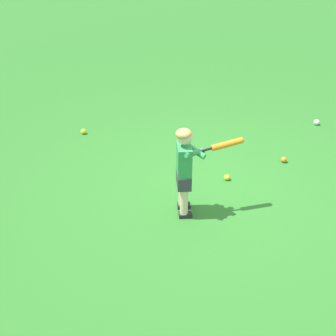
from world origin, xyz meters
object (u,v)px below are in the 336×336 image
at_px(play_ball_far_right, 284,160).
at_px(play_ball_by_bucket, 317,122).
at_px(play_ball_midfield, 227,177).
at_px(child_batter, 187,164).
at_px(play_ball_behind_batter, 83,131).

bearing_deg(play_ball_far_right, play_ball_by_bucket, 20.36).
bearing_deg(play_ball_midfield, child_batter, -165.33).
xyz_separation_m(play_ball_midfield, play_ball_behind_batter, (-0.95, 2.23, 0.00)).
distance_m(play_ball_midfield, play_ball_by_bucket, 2.26).
height_order(child_batter, play_ball_far_right, child_batter).
bearing_deg(play_ball_far_right, play_ball_behind_batter, 128.67).
height_order(play_ball_midfield, play_ball_by_bucket, play_ball_by_bucket).
xyz_separation_m(child_batter, play_ball_by_bucket, (3.07, 0.58, -0.60)).
distance_m(play_ball_far_right, play_ball_by_bucket, 1.38).
height_order(play_ball_far_right, play_ball_behind_batter, play_ball_behind_batter).
bearing_deg(play_ball_far_right, play_ball_midfield, 172.55).
bearing_deg(play_ball_midfield, play_ball_by_bucket, 9.14).
xyz_separation_m(play_ball_far_right, play_ball_by_bucket, (1.30, 0.48, 0.01)).
bearing_deg(play_ball_by_bucket, play_ball_midfield, -170.86).
relative_size(play_ball_midfield, play_ball_behind_batter, 0.93).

